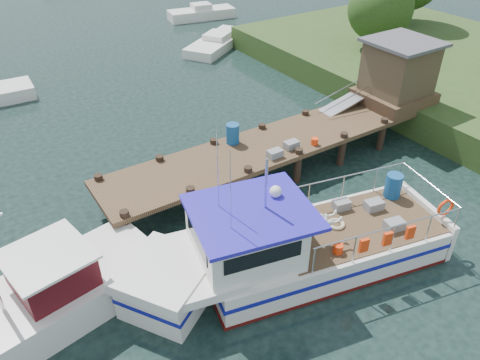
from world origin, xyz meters
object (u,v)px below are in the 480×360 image
lobster_boat (285,249)px  moored_b (201,13)px  work_boat (25,310)px  moored_c (217,42)px  dock (358,98)px

lobster_boat → moored_b: size_ratio=1.90×
lobster_boat → work_boat: size_ratio=1.26×
moored_b → moored_c: moored_b is taller
moored_b → moored_c: size_ratio=0.88×
dock → moored_c: dock is taller
lobster_boat → moored_c: size_ratio=1.68×
dock → lobster_boat: 9.79m
lobster_boat → moored_c: (9.85, 20.78, -0.60)m
lobster_boat → work_boat: bearing=175.7°
work_boat → moored_b: 32.78m
dock → lobster_boat: (-8.20, -5.21, -1.26)m
dock → moored_b: (4.40, 22.88, -1.78)m
lobster_boat → work_boat: lobster_boat is taller
moored_c → lobster_boat: bearing=-138.6°
lobster_boat → moored_b: 30.78m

